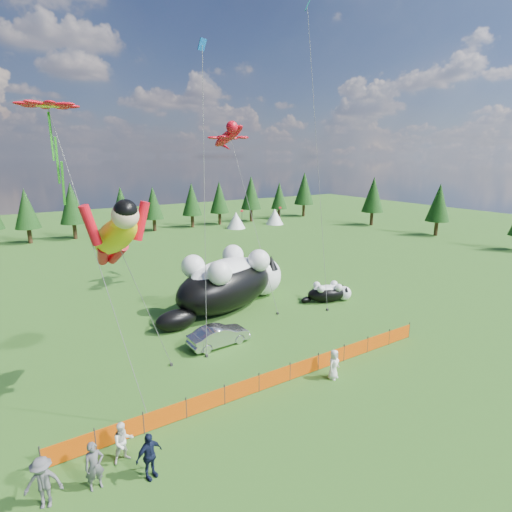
{
  "coord_description": "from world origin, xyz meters",
  "views": [
    {
      "loc": [
        -10.93,
        -18.43,
        11.85
      ],
      "look_at": [
        3.25,
        4.0,
        5.23
      ],
      "focal_mm": 28.0,
      "sensor_mm": 36.0,
      "label": 1
    }
  ],
  "objects": [
    {
      "name": "flower_kite",
      "position": [
        -8.75,
        1.98,
        13.86
      ],
      "size": [
        3.66,
        6.13,
        14.79
      ],
      "color": "red",
      "rests_on": "ground"
    },
    {
      "name": "cat_small",
      "position": [
        11.24,
        5.13,
        0.77
      ],
      "size": [
        4.33,
        2.62,
        1.62
      ],
      "rotation": [
        0.0,
        0.0,
        -0.35
      ],
      "color": "black",
      "rests_on": "ground"
    },
    {
      "name": "spectator_a",
      "position": [
        -9.38,
        -4.98,
        0.94
      ],
      "size": [
        0.71,
        0.49,
        1.89
      ],
      "primitive_type": "imported",
      "rotation": [
        0.0,
        0.0,
        0.06
      ],
      "color": "#525357",
      "rests_on": "ground"
    },
    {
      "name": "tree_line",
      "position": [
        0.0,
        45.0,
        4.0
      ],
      "size": [
        90.0,
        4.0,
        8.0
      ],
      "primitive_type": null,
      "color": "black",
      "rests_on": "ground"
    },
    {
      "name": "cat_large",
      "position": [
        3.63,
        8.34,
        2.21
      ],
      "size": [
        12.53,
        7.39,
        4.66
      ],
      "rotation": [
        0.0,
        0.0,
        0.33
      ],
      "color": "black",
      "rests_on": "ground"
    },
    {
      "name": "safety_fence",
      "position": [
        0.0,
        -3.0,
        0.5
      ],
      "size": [
        22.06,
        0.06,
        1.1
      ],
      "color": "#262626",
      "rests_on": "ground"
    },
    {
      "name": "car",
      "position": [
        -0.31,
        2.84,
        0.67
      ],
      "size": [
        4.11,
        1.62,
        1.33
      ],
      "primitive_type": "imported",
      "rotation": [
        0.0,
        0.0,
        1.62
      ],
      "color": "silver",
      "rests_on": "ground"
    },
    {
      "name": "superhero_kite",
      "position": [
        -6.76,
        0.47,
        8.25
      ],
      "size": [
        5.48,
        5.38,
        10.63
      ],
      "color": "yellow",
      "rests_on": "ground"
    },
    {
      "name": "diamond_kite_b",
      "position": [
        10.54,
        7.91,
        21.08
      ],
      "size": [
        1.32,
        5.27,
        23.8
      ],
      "color": "#0C9192",
      "rests_on": "ground"
    },
    {
      "name": "festival_tents",
      "position": [
        11.0,
        40.0,
        1.4
      ],
      "size": [
        50.0,
        3.2,
        2.8
      ],
      "primitive_type": null,
      "color": "white",
      "rests_on": "ground"
    },
    {
      "name": "spectator_e",
      "position": [
        3.16,
        -4.08,
        0.84
      ],
      "size": [
        0.95,
        0.77,
        1.68
      ],
      "primitive_type": "imported",
      "rotation": [
        0.0,
        0.0,
        0.33
      ],
      "color": "silver",
      "rests_on": "ground"
    },
    {
      "name": "ground",
      "position": [
        0.0,
        0.0,
        0.0
      ],
      "size": [
        160.0,
        160.0,
        0.0
      ],
      "primitive_type": "plane",
      "color": "#14390A",
      "rests_on": "ground"
    },
    {
      "name": "diamond_kite_a",
      "position": [
        0.03,
        4.8,
        16.91
      ],
      "size": [
        2.39,
        3.52,
        18.96
      ],
      "color": "blue",
      "rests_on": "ground"
    },
    {
      "name": "gecko_kite",
      "position": [
        6.65,
        13.95,
        13.6
      ],
      "size": [
        3.64,
        12.31,
        16.15
      ],
      "color": "red",
      "rests_on": "ground"
    },
    {
      "name": "spectator_c",
      "position": [
        -7.54,
        -5.55,
        0.95
      ],
      "size": [
        1.22,
        0.86,
        1.89
      ],
      "primitive_type": "imported",
      "rotation": [
        0.0,
        0.0,
        0.29
      ],
      "color": "#121933",
      "rests_on": "ground"
    },
    {
      "name": "spectator_b",
      "position": [
        -8.14,
        -4.16,
        0.86
      ],
      "size": [
        0.86,
        0.55,
        1.71
      ],
      "primitive_type": "imported",
      "rotation": [
        0.0,
        0.0,
        0.07
      ],
      "color": "silver",
      "rests_on": "ground"
    },
    {
      "name": "spectator_d",
      "position": [
        -11.03,
        -4.89,
        0.97
      ],
      "size": [
        1.4,
        1.02,
        1.95
      ],
      "primitive_type": "imported",
      "rotation": [
        0.0,
        0.0,
        -0.33
      ],
      "color": "#525357",
      "rests_on": "ground"
    }
  ]
}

